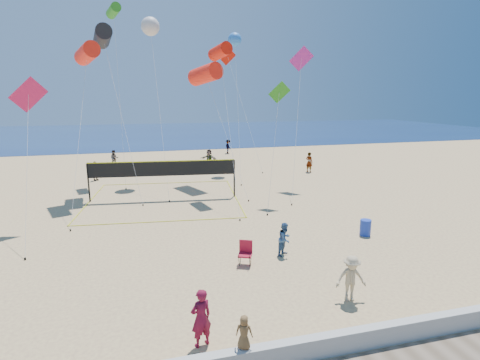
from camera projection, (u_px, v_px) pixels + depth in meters
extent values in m
plane|color=tan|center=(250.00, 303.00, 12.50)|extent=(120.00, 120.00, 0.00)
cube|color=navy|center=(157.00, 133.00, 70.95)|extent=(140.00, 50.00, 0.03)
cube|color=#B4B4AF|center=(283.00, 353.00, 9.61)|extent=(32.00, 0.30, 0.60)
imported|color=maroon|center=(201.00, 318.00, 10.19)|extent=(0.72, 0.59, 1.69)
imported|color=brown|center=(244.00, 332.00, 9.25)|extent=(0.51, 0.44, 0.88)
imported|color=#335581|center=(285.00, 239.00, 16.15)|extent=(0.90, 0.87, 1.46)
imported|color=tan|center=(351.00, 278.00, 12.51)|extent=(1.12, 0.77, 1.59)
imported|color=gray|center=(95.00, 171.00, 30.57)|extent=(0.96, 0.88, 1.58)
imported|color=gray|center=(209.00, 159.00, 35.70)|extent=(1.67, 1.45, 1.82)
imported|color=gray|center=(309.00, 162.00, 34.02)|extent=(0.73, 0.79, 1.82)
imported|color=gray|center=(114.00, 158.00, 36.60)|extent=(0.82, 0.65, 1.64)
imported|color=gray|center=(228.00, 147.00, 45.23)|extent=(0.79, 1.16, 1.66)
cube|color=maroon|center=(245.00, 255.00, 15.20)|extent=(0.69, 0.67, 0.06)
cube|color=maroon|center=(246.00, 246.00, 15.34)|extent=(0.51, 0.26, 0.54)
cylinder|color=black|center=(239.00, 261.00, 15.08)|extent=(0.13, 0.26, 0.70)
cylinder|color=black|center=(241.00, 257.00, 15.46)|extent=(0.13, 0.26, 0.70)
cylinder|color=black|center=(250.00, 262.00, 15.02)|extent=(0.13, 0.26, 0.70)
cylinder|color=black|center=(251.00, 258.00, 15.40)|extent=(0.13, 0.26, 0.70)
cylinder|color=#1A36AE|center=(365.00, 228.00, 18.53)|extent=(0.68, 0.68, 0.80)
cylinder|color=black|center=(88.00, 183.00, 24.20)|extent=(0.10, 0.10, 2.54)
cylinder|color=black|center=(234.00, 178.00, 25.59)|extent=(0.10, 0.10, 2.54)
cube|color=black|center=(163.00, 169.00, 24.72)|extent=(9.48, 1.09, 0.95)
cube|color=#CACF15|center=(162.00, 161.00, 24.61)|extent=(9.48, 1.10, 0.06)
cube|color=#CACF15|center=(160.00, 222.00, 20.57)|extent=(9.68, 1.14, 0.02)
cube|color=#CACF15|center=(167.00, 183.00, 29.77)|extent=(9.68, 1.14, 0.02)
cylinder|color=#FB2412|center=(87.00, 53.00, 23.84)|extent=(1.89, 2.73, 1.38)
cylinder|color=silver|center=(80.00, 132.00, 21.49)|extent=(0.77, 6.96, 9.39)
cylinder|color=black|center=(70.00, 230.00, 19.15)|extent=(0.08, 0.08, 0.10)
cylinder|color=black|center=(103.00, 36.00, 25.63)|extent=(1.50, 2.76, 1.43)
cylinder|color=silver|center=(122.00, 117.00, 24.61)|extent=(2.05, 5.19, 10.73)
cylinder|color=black|center=(143.00, 205.00, 23.60)|extent=(0.08, 0.08, 0.10)
cylinder|color=red|center=(220.00, 52.00, 24.87)|extent=(1.37, 2.21, 1.12)
cylinder|color=silver|center=(229.00, 128.00, 22.81)|extent=(0.38, 6.52, 9.63)
cylinder|color=black|center=(240.00, 220.00, 20.75)|extent=(0.08, 0.08, 0.10)
cube|color=#E61C53|center=(29.00, 95.00, 19.04)|extent=(1.80, 0.47, 1.82)
cylinder|color=silver|center=(27.00, 169.00, 17.40)|extent=(0.40, 5.15, 6.80)
cylinder|color=black|center=(25.00, 259.00, 15.77)|extent=(0.08, 0.08, 0.10)
cube|color=#2F8F1D|center=(279.00, 92.00, 23.66)|extent=(1.34, 0.49, 1.40)
cylinder|color=silver|center=(274.00, 151.00, 22.68)|extent=(1.82, 3.23, 6.96)
cylinder|color=black|center=(267.00, 215.00, 21.69)|extent=(0.08, 0.08, 0.10)
cube|color=#C2278F|center=(301.00, 59.00, 27.90)|extent=(1.60, 0.97, 1.83)
cylinder|color=silver|center=(297.00, 126.00, 25.81)|extent=(2.93, 5.87, 9.47)
cylinder|color=black|center=(292.00, 204.00, 23.71)|extent=(0.08, 0.08, 0.10)
sphere|color=silver|center=(150.00, 26.00, 28.91)|extent=(1.75, 1.75, 1.41)
cylinder|color=silver|center=(159.00, 107.00, 26.70)|extent=(0.39, 7.56, 12.00)
cylinder|color=black|center=(169.00, 201.00, 24.50)|extent=(0.08, 0.08, 0.10)
sphere|color=blue|center=(235.00, 39.00, 33.32)|extent=(1.49, 1.49, 1.20)
cylinder|color=silver|center=(238.00, 107.00, 31.15)|extent=(1.29, 6.98, 11.67)
cylinder|color=black|center=(241.00, 185.00, 28.98)|extent=(0.08, 0.08, 0.10)
cylinder|color=#2F8F1D|center=(113.00, 11.00, 29.10)|extent=(1.29, 2.00, 1.01)
cylinder|color=silver|center=(120.00, 98.00, 28.44)|extent=(0.23, 4.53, 13.24)
cylinder|color=black|center=(126.00, 189.00, 27.79)|extent=(0.08, 0.08, 0.10)
cube|color=red|center=(228.00, 57.00, 38.04)|extent=(1.72, 0.32, 1.71)
cylinder|color=silver|center=(244.00, 111.00, 35.84)|extent=(1.43, 7.53, 10.66)
cylinder|color=black|center=(263.00, 173.00, 33.63)|extent=(0.08, 0.08, 0.10)
cylinder|color=#FB2412|center=(205.00, 74.00, 28.64)|extent=(2.47, 3.38, 1.70)
cylinder|color=silver|center=(225.00, 133.00, 26.62)|extent=(1.59, 6.66, 8.37)
cylinder|color=black|center=(249.00, 201.00, 24.59)|extent=(0.08, 0.08, 0.10)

